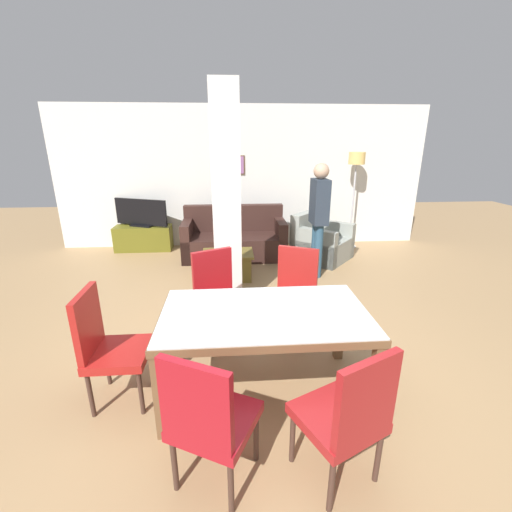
{
  "coord_description": "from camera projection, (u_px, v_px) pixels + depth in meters",
  "views": [
    {
      "loc": [
        -0.25,
        -2.42,
        2.06
      ],
      "look_at": [
        0.0,
        0.93,
        0.92
      ],
      "focal_mm": 24.0,
      "sensor_mm": 36.0,
      "label": 1
    }
  ],
  "objects": [
    {
      "name": "ground_plane",
      "position": [
        264.0,
        390.0,
        2.97
      ],
      "size": [
        18.0,
        18.0,
        0.0
      ],
      "primitive_type": "plane",
      "color": "#9C7A51"
    },
    {
      "name": "dining_chair_near_left",
      "position": [
        208.0,
        417.0,
        1.99
      ],
      "size": [
        0.62,
        0.62,
        0.98
      ],
      "rotation": [
        0.0,
        0.0,
        -0.46
      ],
      "color": "maroon",
      "rests_on": "ground_plane"
    },
    {
      "name": "sofa",
      "position": [
        234.0,
        240.0,
        6.3
      ],
      "size": [
        1.84,
        0.85,
        0.91
      ],
      "rotation": [
        0.0,
        0.0,
        3.14
      ],
      "color": "#341E1A",
      "rests_on": "ground_plane"
    },
    {
      "name": "armchair",
      "position": [
        320.0,
        243.0,
        6.18
      ],
      "size": [
        1.22,
        1.23,
        0.83
      ],
      "rotation": [
        0.0,
        0.0,
        3.99
      ],
      "color": "gray",
      "rests_on": "ground_plane"
    },
    {
      "name": "bottle",
      "position": [
        222.0,
        247.0,
        5.15
      ],
      "size": [
        0.07,
        0.07,
        0.29
      ],
      "color": "#194C23",
      "rests_on": "coffee_table"
    },
    {
      "name": "divider_pillar",
      "position": [
        227.0,
        202.0,
        4.11
      ],
      "size": [
        0.33,
        0.28,
        2.7
      ],
      "color": "silver",
      "rests_on": "ground_plane"
    },
    {
      "name": "tv_screen",
      "position": [
        141.0,
        213.0,
        6.53
      ],
      "size": [
        1.04,
        0.46,
        0.53
      ],
      "rotation": [
        0.0,
        0.0,
        2.76
      ],
      "color": "black",
      "rests_on": "tv_stand"
    },
    {
      "name": "standing_person",
      "position": [
        319.0,
        213.0,
        5.19
      ],
      "size": [
        0.23,
        0.39,
        1.74
      ],
      "rotation": [
        0.0,
        0.0,
        -4.69
      ],
      "color": "#294B63",
      "rests_on": "ground_plane"
    },
    {
      "name": "tv_stand",
      "position": [
        144.0,
        238.0,
        6.69
      ],
      "size": [
        1.07,
        0.4,
        0.48
      ],
      "color": "brown",
      "rests_on": "ground_plane"
    },
    {
      "name": "back_wall",
      "position": [
        243.0,
        178.0,
        6.73
      ],
      "size": [
        7.2,
        0.09,
        2.7
      ],
      "color": "silver",
      "rests_on": "ground_plane"
    },
    {
      "name": "dining_table",
      "position": [
        265.0,
        328.0,
        2.77
      ],
      "size": [
        1.66,
        0.95,
        0.77
      ],
      "color": "brown",
      "rests_on": "ground_plane"
    },
    {
      "name": "dining_chair_far_right",
      "position": [
        294.0,
        291.0,
        3.66
      ],
      "size": [
        0.61,
        0.61,
        0.98
      ],
      "rotation": [
        0.0,
        0.0,
        2.71
      ],
      "color": "maroon",
      "rests_on": "ground_plane"
    },
    {
      "name": "dining_chair_far_left",
      "position": [
        218.0,
        294.0,
        3.59
      ],
      "size": [
        0.61,
        0.61,
        0.98
      ],
      "rotation": [
        0.0,
        0.0,
        -2.7
      ],
      "color": "maroon",
      "rests_on": "ground_plane"
    },
    {
      "name": "dining_chair_head_left",
      "position": [
        107.0,
        343.0,
        2.71
      ],
      "size": [
        0.46,
        0.46,
        0.98
      ],
      "rotation": [
        0.0,
        0.0,
        -1.57
      ],
      "color": "maroon",
      "rests_on": "ground_plane"
    },
    {
      "name": "floor_lamp",
      "position": [
        356.0,
        168.0,
        6.46
      ],
      "size": [
        0.3,
        0.3,
        1.85
      ],
      "color": "#B7B7BC",
      "rests_on": "ground_plane"
    },
    {
      "name": "coffee_table",
      "position": [
        228.0,
        265.0,
        5.31
      ],
      "size": [
        0.78,
        0.53,
        0.42
      ],
      "color": "brown",
      "rests_on": "ground_plane"
    },
    {
      "name": "dining_chair_near_right",
      "position": [
        348.0,
        413.0,
        2.02
      ],
      "size": [
        0.61,
        0.61,
        0.98
      ],
      "rotation": [
        0.0,
        0.0,
        0.44
      ],
      "color": "maroon",
      "rests_on": "ground_plane"
    }
  ]
}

